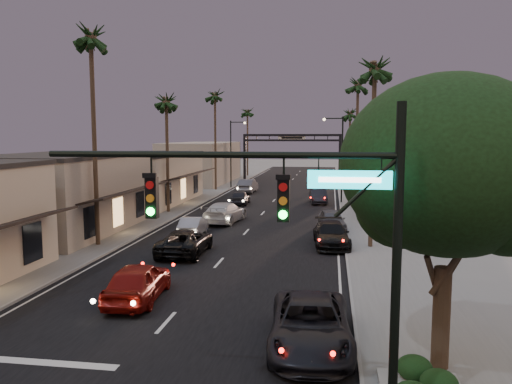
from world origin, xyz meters
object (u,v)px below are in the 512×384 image
(streetlight_right, at_px, (339,152))
(palm_ra, at_px, (375,62))
(arch, at_px, (292,145))
(palm_rc, at_px, (350,111))
(oncoming_pickup, at_px, (185,242))
(traffic_signal, at_px, (313,221))
(corner_tree, at_px, (451,173))
(streetlight_left, at_px, (233,148))
(curbside_near, at_px, (310,324))
(palm_lc, at_px, (166,97))
(palm_rb, at_px, (358,81))
(palm_ld, at_px, (215,93))
(oncoming_silver, at_px, (193,226))
(curbside_black, at_px, (331,234))
(palm_lb, at_px, (90,31))
(oncoming_red, at_px, (138,281))
(palm_far, at_px, (247,110))

(streetlight_right, bearing_deg, palm_ra, -85.43)
(arch, relative_size, palm_rc, 1.25)
(streetlight_right, distance_m, oncoming_pickup, 26.39)
(traffic_signal, distance_m, corner_tree, 5.20)
(streetlight_left, distance_m, curbside_near, 51.14)
(palm_lc, xyz_separation_m, palm_rb, (17.20, 8.00, 1.95))
(palm_ld, xyz_separation_m, palm_rb, (17.20, -11.00, 0.00))
(arch, xyz_separation_m, oncoming_silver, (-3.51, -43.74, -4.86))
(palm_lc, height_order, curbside_black, palm_lc)
(traffic_signal, relative_size, palm_lb, 0.56)
(streetlight_right, xyz_separation_m, oncoming_silver, (-10.43, -18.74, -4.65))
(oncoming_silver, bearing_deg, traffic_signal, 109.12)
(oncoming_silver, bearing_deg, arch, -97.91)
(palm_rc, relative_size, oncoming_red, 2.49)
(curbside_black, bearing_deg, curbside_near, -97.24)
(traffic_signal, relative_size, oncoming_silver, 2.08)
(palm_far, bearing_deg, oncoming_silver, -84.71)
(palm_rb, bearing_deg, streetlight_right, 149.24)
(streetlight_right, bearing_deg, palm_ld, 147.21)
(curbside_near, bearing_deg, traffic_signal, -90.71)
(corner_tree, height_order, palm_ld, palm_ld)
(palm_rb, bearing_deg, curbside_black, -97.01)
(palm_far, bearing_deg, corner_tree, -75.86)
(palm_lb, height_order, palm_rb, palm_lb)
(oncoming_pickup, bearing_deg, curbside_black, -159.14)
(oncoming_pickup, xyz_separation_m, curbside_near, (7.94, -12.17, 0.05))
(streetlight_left, bearing_deg, palm_ra, -65.46)
(palm_ld, height_order, oncoming_pickup, palm_ld)
(oncoming_silver, bearing_deg, palm_far, -88.03)
(streetlight_right, distance_m, palm_rc, 19.75)
(streetlight_left, bearing_deg, streetlight_right, -43.21)
(palm_ra, bearing_deg, palm_lc, 145.10)
(streetlight_right, xyz_separation_m, curbside_near, (-1.43, -36.41, -4.53))
(curbside_black, bearing_deg, oncoming_pickup, -162.99)
(curbside_near, bearing_deg, palm_lc, 114.04)
(streetlight_left, bearing_deg, arch, 60.03)
(palm_rc, relative_size, oncoming_pickup, 2.27)
(traffic_signal, height_order, streetlight_right, streetlight_right)
(palm_rb, height_order, oncoming_silver, palm_rb)
(palm_lc, relative_size, palm_rc, 1.00)
(palm_rb, height_order, curbside_black, palm_rb)
(palm_ld, distance_m, palm_rc, 19.51)
(palm_ra, bearing_deg, corner_tree, -86.97)
(oncoming_pickup, bearing_deg, palm_rc, -105.24)
(palm_lb, relative_size, palm_lc, 1.25)
(palm_rb, bearing_deg, curbside_near, -95.02)
(arch, bearing_deg, corner_tree, -81.38)
(streetlight_right, relative_size, palm_lc, 0.74)
(palm_ra, bearing_deg, palm_ld, 119.02)
(palm_lb, height_order, oncoming_silver, palm_lb)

